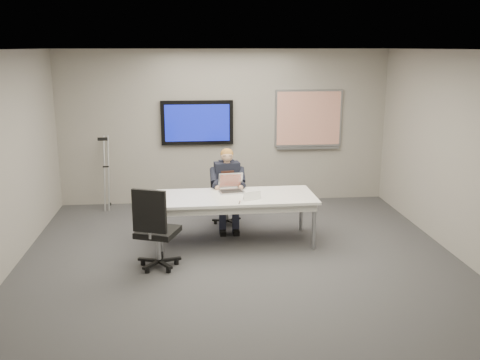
{
  "coord_description": "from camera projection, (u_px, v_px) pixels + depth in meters",
  "views": [
    {
      "loc": [
        -0.67,
        -6.69,
        2.83
      ],
      "look_at": [
        0.07,
        0.8,
        0.95
      ],
      "focal_mm": 40.0,
      "sensor_mm": 36.0,
      "label": 1
    }
  ],
  "objects": [
    {
      "name": "laptop",
      "position": [
        231.0,
        187.0,
        8.05
      ],
      "size": [
        0.4,
        0.38,
        0.26
      ],
      "rotation": [
        0.0,
        0.0,
        0.12
      ],
      "color": "#AEAEB0",
      "rests_on": "conference_table"
    },
    {
      "name": "wall_right",
      "position": [
        464.0,
        157.0,
        7.15
      ],
      "size": [
        0.02,
        6.0,
        2.8
      ],
      "primitive_type": "cube",
      "color": "#9A948B",
      "rests_on": "ground"
    },
    {
      "name": "crutch",
      "position": [
        106.0,
        172.0,
        9.48
      ],
      "size": [
        0.22,
        0.81,
        1.43
      ],
      "primitive_type": null,
      "rotation": [
        -0.28,
        0.0,
        -0.05
      ],
      "color": "#A3A6AB",
      "rests_on": "ground"
    },
    {
      "name": "seated_person",
      "position": [
        228.0,
        197.0,
        8.46
      ],
      "size": [
        0.42,
        0.72,
        1.27
      ],
      "rotation": [
        0.0,
        0.0,
        0.13
      ],
      "color": "#202336",
      "rests_on": "office_chair_far"
    },
    {
      "name": "wall_front",
      "position": [
        281.0,
        245.0,
        3.97
      ],
      "size": [
        6.0,
        0.02,
        2.8
      ],
      "primitive_type": "cube",
      "color": "#9A948B",
      "rests_on": "ground"
    },
    {
      "name": "pen",
      "position": [
        240.0,
        202.0,
        7.45
      ],
      "size": [
        0.04,
        0.14,
        0.01
      ],
      "primitive_type": "cylinder",
      "rotation": [
        0.0,
        1.57,
        1.37
      ],
      "color": "black",
      "rests_on": "conference_table"
    },
    {
      "name": "tv_display",
      "position": [
        197.0,
        123.0,
        9.64
      ],
      "size": [
        1.3,
        0.09,
        0.8
      ],
      "color": "black",
      "rests_on": "wall_back"
    },
    {
      "name": "whiteboard",
      "position": [
        308.0,
        119.0,
        9.85
      ],
      "size": [
        1.25,
        0.08,
        1.1
      ],
      "color": "#999BA1",
      "rests_on": "wall_back"
    },
    {
      "name": "name_tent",
      "position": [
        252.0,
        196.0,
        7.61
      ],
      "size": [
        0.28,
        0.17,
        0.11
      ],
      "primitive_type": null,
      "rotation": [
        0.0,
        0.0,
        0.37
      ],
      "color": "white",
      "rests_on": "conference_table"
    },
    {
      "name": "office_chair_far",
      "position": [
        226.0,
        207.0,
        8.73
      ],
      "size": [
        0.58,
        0.58,
        0.92
      ],
      "rotation": [
        0.0,
        0.0,
        0.43
      ],
      "color": "black",
      "rests_on": "ground"
    },
    {
      "name": "ceiling",
      "position": [
        241.0,
        49.0,
        6.53
      ],
      "size": [
        6.0,
        6.0,
        0.02
      ],
      "primitive_type": "cube",
      "color": "silver",
      "rests_on": "wall_back"
    },
    {
      "name": "wall_back",
      "position": [
        225.0,
        127.0,
        9.76
      ],
      "size": [
        6.0,
        0.02,
        2.8
      ],
      "primitive_type": "cube",
      "color": "#9A948B",
      "rests_on": "ground"
    },
    {
      "name": "floor",
      "position": [
        241.0,
        263.0,
        7.21
      ],
      "size": [
        6.0,
        6.0,
        0.02
      ],
      "primitive_type": "cube",
      "color": "#38373A",
      "rests_on": "ground"
    },
    {
      "name": "office_chair_near",
      "position": [
        157.0,
        243.0,
        6.95
      ],
      "size": [
        0.69,
        0.69,
        1.12
      ],
      "rotation": [
        0.0,
        0.0,
        2.78
      ],
      "color": "black",
      "rests_on": "ground"
    },
    {
      "name": "conference_table",
      "position": [
        235.0,
        201.0,
        7.83
      ],
      "size": [
        2.34,
        1.0,
        0.72
      ],
      "rotation": [
        0.0,
        0.0,
        0.02
      ],
      "color": "white",
      "rests_on": "ground"
    }
  ]
}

